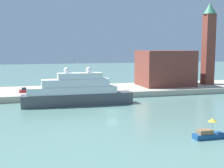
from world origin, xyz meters
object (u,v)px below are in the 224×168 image
(harbor_building, at_px, (165,68))
(bell_tower, at_px, (209,41))
(parked_car, at_px, (28,90))
(person_figure, at_px, (45,90))
(large_yacht, at_px, (77,92))
(mooring_bollard, at_px, (99,91))
(small_motorboat, at_px, (209,133))

(harbor_building, bearing_deg, bell_tower, -2.19)
(parked_car, relative_size, person_figure, 2.67)
(bell_tower, bearing_deg, person_figure, -173.25)
(bell_tower, bearing_deg, large_yacht, -159.74)
(person_figure, distance_m, mooring_bollard, 14.31)
(parked_car, xyz_separation_m, mooring_bollard, (18.69, -4.96, -0.25))
(large_yacht, height_order, parked_car, large_yacht)
(large_yacht, distance_m, bell_tower, 50.95)
(harbor_building, distance_m, bell_tower, 17.46)
(person_figure, xyz_separation_m, mooring_bollard, (14.11, -2.34, -0.47))
(small_motorboat, xyz_separation_m, person_figure, (-22.21, 42.63, 1.60))
(large_yacht, relative_size, bell_tower, 0.99)
(small_motorboat, xyz_separation_m, mooring_bollard, (-8.10, 40.28, 1.13))
(parked_car, bearing_deg, large_yacht, -49.52)
(bell_tower, height_order, person_figure, bell_tower)
(bell_tower, bearing_deg, harbor_building, 177.81)
(parked_car, bearing_deg, bell_tower, 3.64)
(harbor_building, xyz_separation_m, person_figure, (-37.99, -6.86, -4.81))
(large_yacht, xyz_separation_m, parked_car, (-11.44, 13.41, -0.93))
(harbor_building, distance_m, mooring_bollard, 26.14)
(small_motorboat, relative_size, person_figure, 2.93)
(small_motorboat, distance_m, parked_car, 52.60)
(bell_tower, height_order, parked_car, bell_tower)
(bell_tower, relative_size, mooring_bollard, 43.00)
(parked_car, bearing_deg, mooring_bollard, -14.85)
(parked_car, distance_m, person_figure, 5.28)
(small_motorboat, relative_size, parked_car, 1.10)
(large_yacht, height_order, harbor_building, harbor_building)
(small_motorboat, height_order, mooring_bollard, small_motorboat)
(harbor_building, xyz_separation_m, bell_tower, (15.14, -0.58, 8.67))
(large_yacht, xyz_separation_m, small_motorboat, (15.35, -31.83, -2.30))
(small_motorboat, distance_m, bell_tower, 59.80)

